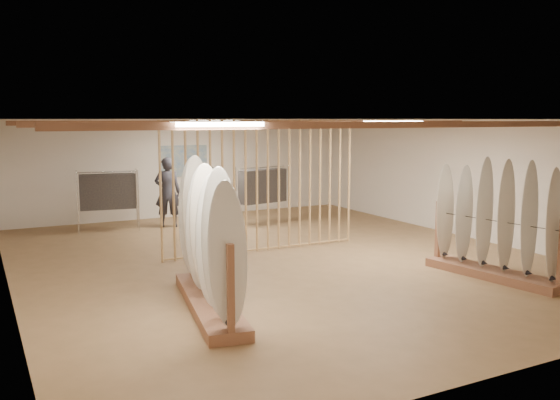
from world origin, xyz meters
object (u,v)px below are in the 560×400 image
rack_right (494,239)px  clothing_rack_b (263,186)px  rack_left (209,260)px  clothing_rack_a (108,191)px  shopper_a (168,187)px  shopper_b (210,196)px

rack_right → clothing_rack_b: 6.93m
rack_left → clothing_rack_a: (-0.04, 6.93, 0.27)m
clothing_rack_a → shopper_a: (1.50, -0.11, 0.03)m
clothing_rack_a → shopper_b: 2.65m
clothing_rack_a → clothing_rack_b: bearing=-3.6°
rack_left → shopper_a: size_ratio=1.51×
rack_right → shopper_b: 6.76m
rack_left → rack_right: (5.09, -0.71, -0.03)m
shopper_b → clothing_rack_b: bearing=32.9°
rack_left → clothing_rack_b: bearing=67.9°
rack_right → rack_left: bearing=163.3°
rack_right → shopper_a: shopper_a is taller
rack_right → shopper_a: 8.37m
rack_right → shopper_a: bearing=107.0°
clothing_rack_a → rack_right: bearing=-47.7°
rack_right → clothing_rack_a: (-5.14, 7.65, 0.30)m
rack_left → shopper_b: size_ratio=1.64×
clothing_rack_a → shopper_b: size_ratio=0.81×
shopper_a → clothing_rack_a: bearing=16.9°
clothing_rack_b → rack_right: bearing=-91.9°
rack_left → clothing_rack_a: size_ratio=2.02×
rack_left → rack_right: size_ratio=1.20×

